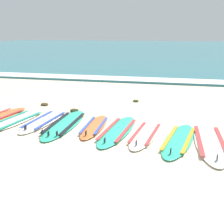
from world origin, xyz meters
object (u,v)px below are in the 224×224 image
object	(u,v)px
surfboard_7	(179,140)
surfboard_1	(14,121)
surfboard_5	(118,130)
surfboard_3	(65,124)
surfboard_4	(94,126)
surfboard_6	(145,134)
surfboard_2	(44,121)
surfboard_8	(210,142)

from	to	relation	value
surfboard_7	surfboard_1	bearing A→B (deg)	174.48
surfboard_5	surfboard_3	bearing A→B (deg)	173.10
surfboard_1	surfboard_4	xyz separation A→B (m)	(2.22, 0.05, -0.00)
surfboard_3	surfboard_6	distance (m)	2.14
surfboard_1	surfboard_2	xyz separation A→B (m)	(0.78, 0.20, -0.00)
surfboard_4	surfboard_6	distance (m)	1.34
surfboard_5	surfboard_7	world-z (taller)	same
surfboard_1	surfboard_4	size ratio (longest dim) A/B	1.27
surfboard_6	surfboard_7	bearing A→B (deg)	-14.33
surfboard_4	surfboard_8	size ratio (longest dim) A/B	0.75
surfboard_2	surfboard_5	world-z (taller)	same
surfboard_2	surfboard_5	distance (m)	2.10
surfboard_1	surfboard_2	distance (m)	0.81
surfboard_2	surfboard_5	size ratio (longest dim) A/B	0.93
surfboard_4	surfboard_6	xyz separation A→B (m)	(1.32, -0.27, -0.00)
surfboard_2	surfboard_8	xyz separation A→B (m)	(4.18, -0.59, -0.00)
surfboard_8	surfboard_5	bearing A→B (deg)	172.47
surfboard_3	surfboard_7	world-z (taller)	same
surfboard_3	surfboard_8	size ratio (longest dim) A/B	0.99
surfboard_2	surfboard_4	distance (m)	1.45
surfboard_1	surfboard_8	xyz separation A→B (m)	(4.97, -0.39, -0.00)
surfboard_2	surfboard_6	size ratio (longest dim) A/B	1.06
surfboard_3	surfboard_4	bearing A→B (deg)	-0.79
surfboard_4	surfboard_1	bearing A→B (deg)	-178.61
surfboard_6	surfboard_7	xyz separation A→B (m)	(0.77, -0.20, -0.00)
surfboard_3	surfboard_2	bearing A→B (deg)	167.95
surfboard_3	surfboard_4	distance (m)	0.80
surfboard_3	surfboard_7	distance (m)	2.92
surfboard_2	surfboard_4	size ratio (longest dim) A/B	1.16
surfboard_5	surfboard_7	size ratio (longest dim) A/B	1.04
surfboard_1	surfboard_2	bearing A→B (deg)	14.43
surfboard_1	surfboard_3	bearing A→B (deg)	2.61
surfboard_8	surfboard_6	bearing A→B (deg)	173.32
surfboard_2	surfboard_7	bearing A→B (deg)	-9.94
surfboard_1	surfboard_4	distance (m)	2.23
surfboard_7	surfboard_6	bearing A→B (deg)	165.67
surfboard_3	surfboard_5	size ratio (longest dim) A/B	1.06
surfboard_7	surfboard_8	world-z (taller)	same
surfboard_8	surfboard_7	bearing A→B (deg)	-177.51
surfboard_2	surfboard_8	size ratio (longest dim) A/B	0.87
surfboard_1	surfboard_8	size ratio (longest dim) A/B	0.96
surfboard_3	surfboard_7	xyz separation A→B (m)	(2.88, -0.48, -0.00)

